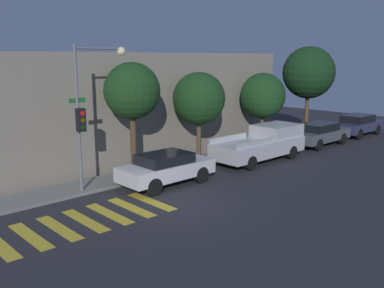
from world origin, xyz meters
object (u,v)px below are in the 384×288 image
Objects in this scene: sedan_near_corner at (166,168)px; tree_far_end at (263,96)px; tree_midblock at (199,99)px; tree_near_corner at (132,92)px; pickup_truck at (263,143)px; tree_behind_truck at (309,73)px; sedan_far_end at (358,124)px; sedan_middle at (319,133)px; traffic_light_pole at (90,101)px.

tree_far_end is (8.98, 1.87, 2.43)m from sedan_near_corner.
sedan_near_corner is 0.90× the size of tree_midblock.
tree_near_corner is at bearing 180.00° from tree_midblock.
tree_midblock reaches higher than pickup_truck.
sedan_near_corner is 4.92m from tree_midblock.
tree_far_end is 4.97m from tree_behind_truck.
sedan_far_end is at bearing -12.47° from tree_far_end.
sedan_near_corner is at bearing -153.43° from tree_midblock.
sedan_near_corner is at bearing -79.45° from tree_near_corner.
tree_far_end reaches higher than sedan_middle.
traffic_light_pole reaches higher than tree_far_end.
sedan_far_end is 0.93× the size of tree_midblock.
pickup_truck is 4.25m from tree_midblock.
sedan_near_corner is 0.69× the size of tree_behind_truck.
traffic_light_pole reaches higher than sedan_far_end.
tree_near_corner is (2.46, 0.60, 0.22)m from traffic_light_pole.
traffic_light_pole is 1.39× the size of sedan_near_corner.
tree_near_corner is (-12.70, 1.87, 3.17)m from sedan_middle.
tree_far_end is at bearing 2.91° from traffic_light_pole.
traffic_light_pole is at bearing -174.78° from tree_midblock.
tree_midblock is at bearing 172.22° from sedan_far_end.
traffic_light_pole is 1.13× the size of tree_near_corner.
pickup_truck is at bearing -165.22° from tree_behind_truck.
traffic_light_pole is 1.29× the size of sedan_middle.
tree_far_end is (5.23, 0.00, -0.16)m from tree_midblock.
traffic_light_pole is at bearing 176.40° from sedan_far_end.
tree_midblock is 10.10m from tree_behind_truck.
tree_behind_truck is (16.60, 0.60, 0.69)m from traffic_light_pole.
sedan_far_end is 18.16m from tree_near_corner.
tree_midblock is at bearing 147.58° from pickup_truck.
tree_near_corner is 9.36m from tree_far_end.
sedan_far_end is 0.96× the size of tree_far_end.
tree_far_end is (9.33, 0.00, -0.74)m from tree_near_corner.
tree_midblock is at bearing 26.57° from sedan_near_corner.
tree_behind_truck is (-3.65, 1.87, 3.63)m from sedan_far_end.
tree_behind_truck is (7.10, 1.87, 3.49)m from pickup_truck.
sedan_far_end is at bearing -7.78° from tree_midblock.
sedan_far_end is at bearing -27.16° from tree_behind_truck.
tree_behind_truck is at bearing 14.78° from pickup_truck.
sedan_middle is at bearing -12.28° from tree_midblock.
traffic_light_pole is at bearing -177.93° from tree_behind_truck.
pickup_truck is 0.92× the size of tree_behind_truck.
sedan_middle is 1.05× the size of sedan_far_end.
traffic_light_pole reaches higher than sedan_middle.
pickup_truck is at bearing -7.63° from traffic_light_pole.
tree_midblock is 1.04× the size of tree_far_end.
traffic_light_pole is 9.99m from pickup_truck.
tree_behind_truck reaches higher than tree_midblock.
traffic_light_pole is at bearing 155.61° from sedan_near_corner.
tree_midblock is (-8.60, 1.87, 2.58)m from sedan_middle.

